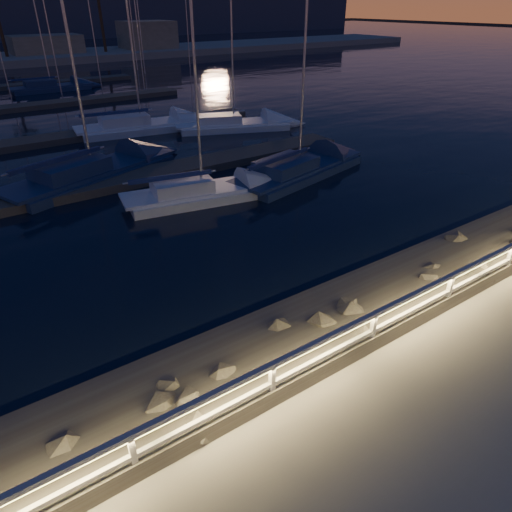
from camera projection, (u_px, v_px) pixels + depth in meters
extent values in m
plane|color=gray|center=(422.00, 319.00, 12.15)|extent=(400.00, 400.00, 0.00)
cube|color=gray|center=(512.00, 377.00, 10.41)|extent=(240.00, 5.00, 0.20)
cube|color=#615D53|center=(378.00, 301.00, 13.37)|extent=(240.00, 3.45, 1.29)
plane|color=black|center=(414.00, 353.00, 12.73)|extent=(400.00, 400.00, 0.00)
cube|color=silver|center=(133.00, 456.00, 7.92)|extent=(0.11, 0.11, 1.00)
cube|color=silver|center=(272.00, 383.00, 9.41)|extent=(0.11, 0.11, 1.00)
cube|color=silver|center=(373.00, 331.00, 10.90)|extent=(0.11, 0.11, 1.00)
cube|color=silver|center=(449.00, 291.00, 12.40)|extent=(0.11, 0.11, 1.00)
cube|color=silver|center=(509.00, 260.00, 13.89)|extent=(0.11, 0.11, 1.00)
cube|color=silver|center=(429.00, 287.00, 11.66)|extent=(44.00, 0.12, 0.12)
cube|color=silver|center=(426.00, 303.00, 11.90)|extent=(44.00, 0.09, 0.09)
cube|color=#F8DB6F|center=(429.00, 290.00, 11.68)|extent=(44.00, 0.04, 0.03)
sphere|color=#615D53|center=(485.00, 263.00, 14.88)|extent=(1.00, 1.00, 1.00)
sphere|color=#615D53|center=(83.00, 420.00, 9.63)|extent=(0.75, 0.75, 0.75)
sphere|color=#615D53|center=(62.00, 454.00, 8.74)|extent=(0.94, 0.94, 0.94)
cube|color=#5C554C|center=(166.00, 172.00, 23.79)|extent=(22.00, 2.00, 0.40)
cube|color=#5C554C|center=(103.00, 132.00, 30.95)|extent=(22.00, 2.00, 0.40)
cube|color=#5C554C|center=(57.00, 104.00, 39.54)|extent=(22.00, 2.00, 0.40)
cube|color=#5C554C|center=(28.00, 85.00, 48.13)|extent=(22.00, 2.00, 0.40)
cube|color=gray|center=(46.00, 47.00, 69.17)|extent=(10.00, 6.00, 3.00)
cube|color=gray|center=(147.00, 37.00, 76.03)|extent=(8.00, 7.00, 4.60)
cylinder|color=#452F20|center=(100.00, 10.00, 68.63)|extent=(0.44, 0.44, 11.50)
cube|color=white|center=(203.00, 196.00, 20.93)|extent=(6.95, 3.42, 0.52)
cube|color=white|center=(202.00, 190.00, 20.77)|extent=(7.43, 3.20, 0.14)
cube|color=white|center=(182.00, 186.00, 20.28)|extent=(2.85, 2.12, 0.61)
cylinder|color=silver|center=(194.00, 49.00, 17.90)|extent=(0.11, 0.11, 11.54)
cylinder|color=silver|center=(171.00, 177.00, 19.89)|extent=(4.10, 0.85, 0.08)
cube|color=navy|center=(94.00, 177.00, 23.21)|extent=(9.08, 5.66, 0.62)
cube|color=navy|center=(92.00, 170.00, 23.01)|extent=(9.61, 5.50, 0.17)
cube|color=navy|center=(70.00, 168.00, 21.97)|extent=(3.89, 3.17, 0.73)
cylinder|color=silver|center=(57.00, 160.00, 21.26)|extent=(5.09, 1.93, 0.09)
cube|color=navy|center=(299.00, 173.00, 23.78)|extent=(8.25, 4.29, 0.53)
cube|color=navy|center=(299.00, 167.00, 23.62)|extent=(8.80, 4.05, 0.14)
cube|color=navy|center=(286.00, 165.00, 22.75)|extent=(3.42, 2.59, 0.62)
cylinder|color=silver|center=(306.00, 16.00, 20.23)|extent=(0.11, 0.11, 13.65)
cylinder|color=silver|center=(279.00, 158.00, 22.16)|extent=(4.81, 1.16, 0.08)
cube|color=white|center=(142.00, 129.00, 31.84)|extent=(8.49, 3.87, 0.59)
cube|color=white|center=(141.00, 124.00, 31.66)|extent=(9.11, 3.57, 0.16)
cube|color=white|center=(124.00, 120.00, 31.03)|extent=(3.44, 2.48, 0.70)
cylinder|color=silver|center=(127.00, 5.00, 28.13)|extent=(0.13, 0.13, 14.21)
cylinder|color=silver|center=(114.00, 113.00, 30.54)|extent=(5.07, 0.82, 0.09)
cube|color=white|center=(234.00, 127.00, 32.38)|extent=(7.97, 5.18, 0.51)
cube|color=white|center=(234.00, 123.00, 32.22)|extent=(8.41, 5.07, 0.14)
cube|color=white|center=(219.00, 119.00, 31.86)|extent=(3.44, 2.86, 0.60)
cylinder|color=silver|center=(231.00, 16.00, 28.95)|extent=(0.11, 0.11, 13.15)
cylinder|color=silver|center=(211.00, 112.00, 31.53)|extent=(4.42, 1.85, 0.07)
cube|color=navy|center=(52.00, 89.00, 46.10)|extent=(7.32, 2.54, 0.53)
cube|color=navy|center=(51.00, 86.00, 45.94)|extent=(7.93, 2.18, 0.14)
cube|color=navy|center=(40.00, 83.00, 45.28)|extent=(2.86, 1.86, 0.62)
cylinder|color=silver|center=(36.00, 14.00, 42.80)|extent=(0.11, 0.11, 12.65)
cylinder|color=silver|center=(33.00, 79.00, 44.80)|extent=(4.56, 0.14, 0.08)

